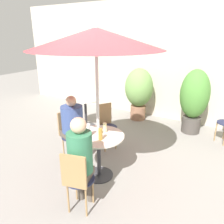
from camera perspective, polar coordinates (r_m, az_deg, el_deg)
The scene contains 15 objects.
ground_plane at distance 3.41m, azimuth -2.22°, elevation -19.36°, with size 20.00×20.00×0.00m, color gray.
storefront_wall at distance 5.73m, azimuth 16.31°, elevation 12.45°, with size 10.00×0.06×3.00m.
cafe_table_near at distance 3.39m, azimuth -3.52°, elevation -8.76°, with size 0.78×0.78×0.71m.
cafe_table_far at distance 5.26m, azimuth -6.96°, elevation 1.50°, with size 0.72×0.72×0.71m.
bistro_chair_0 at distance 3.97m, azimuth -11.17°, elevation -4.80°, with size 0.40×0.38×0.87m.
bistro_chair_1 at distance 2.76m, azimuth -9.18°, elevation -16.54°, with size 0.38×0.40×0.87m.
bistro_chair_2 at distance 4.29m, azimuth -1.64°, elevation -2.55°, with size 0.42×0.41×0.87m.
seated_person_0 at distance 3.79m, azimuth -10.15°, elevation -3.03°, with size 0.42×0.39×1.19m.
seated_person_1 at distance 2.75m, azimuth -8.22°, elevation -11.24°, with size 0.33×0.35×1.25m.
beer_glass_0 at distance 3.14m, azimuth -3.04°, elevation -5.79°, with size 0.06×0.06×0.17m.
beer_glass_1 at distance 3.37m, azimuth -1.89°, elevation -4.10°, with size 0.06×0.06×0.15m.
beer_glass_2 at distance 3.25m, azimuth -6.19°, elevation -4.73°, with size 0.06×0.06×0.20m.
potted_plant_0 at distance 5.68m, azimuth 7.02°, elevation 5.70°, with size 0.72×0.72×1.35m.
potted_plant_1 at distance 5.16m, azimuth 20.69°, elevation 3.48°, with size 0.63×0.63×1.45m.
umbrella at distance 2.98m, azimuth -4.18°, elevation 18.51°, with size 1.81×1.81×2.23m.
Camera 1 is at (1.47, -2.20, 2.15)m, focal length 35.00 mm.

